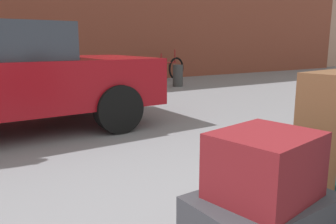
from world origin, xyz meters
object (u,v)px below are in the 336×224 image
(bicycle_leaning, at_px, (166,69))
(bollard_kerb_mid, at_px, (178,76))
(bollard_kerb_near, at_px, (126,79))
(suitcase_charcoal_front_left, at_px, (262,219))
(duffel_bag_maroon_topmost_pile, at_px, (265,165))

(bicycle_leaning, height_order, bollard_kerb_mid, bicycle_leaning)
(bollard_kerb_near, bearing_deg, suitcase_charcoal_front_left, -111.09)
(suitcase_charcoal_front_left, xyz_separation_m, bollard_kerb_mid, (4.18, 6.83, -0.15))
(bollard_kerb_near, height_order, bollard_kerb_mid, same)
(suitcase_charcoal_front_left, xyz_separation_m, bicycle_leaning, (4.64, 8.21, -0.07))
(duffel_bag_maroon_topmost_pile, height_order, bollard_kerb_mid, duffel_bag_maroon_topmost_pile)
(suitcase_charcoal_front_left, distance_m, bollard_kerb_near, 7.32)
(duffel_bag_maroon_topmost_pile, distance_m, bicycle_leaning, 9.43)
(duffel_bag_maroon_topmost_pile, relative_size, bollard_kerb_near, 0.69)
(bicycle_leaning, bearing_deg, duffel_bag_maroon_topmost_pile, -119.50)
(bollard_kerb_near, distance_m, bollard_kerb_mid, 1.54)
(duffel_bag_maroon_topmost_pile, xyz_separation_m, bollard_kerb_near, (2.64, 6.83, -0.38))
(duffel_bag_maroon_topmost_pile, bearing_deg, bollard_kerb_near, 58.49)
(bicycle_leaning, distance_m, bollard_kerb_near, 2.43)
(bicycle_leaning, relative_size, bollard_kerb_mid, 2.89)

